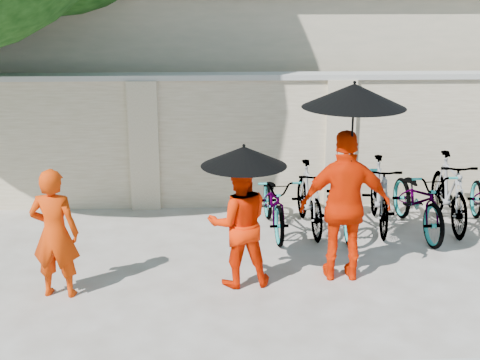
{
  "coord_description": "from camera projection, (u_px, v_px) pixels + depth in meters",
  "views": [
    {
      "loc": [
        0.08,
        -6.89,
        3.4
      ],
      "look_at": [
        0.38,
        0.86,
        1.1
      ],
      "focal_mm": 50.0,
      "sensor_mm": 36.0,
      "label": 1
    }
  ],
  "objects": [
    {
      "name": "ground",
      "position": [
        210.0,
        295.0,
        7.57
      ],
      "size": [
        80.0,
        80.0,
        0.0
      ],
      "primitive_type": "plane",
      "color": "#B8B1A9"
    },
    {
      "name": "compound_wall",
      "position": [
        274.0,
        143.0,
        10.39
      ],
      "size": [
        20.0,
        0.3,
        2.0
      ],
      "primitive_type": "cube",
      "color": "beige",
      "rests_on": "ground"
    },
    {
      "name": "building_behind",
      "position": [
        306.0,
        72.0,
        13.89
      ],
      "size": [
        14.0,
        6.0,
        3.2
      ],
      "primitive_type": "cube",
      "color": "#C1AF92",
      "rests_on": "ground"
    },
    {
      "name": "monk_left",
      "position": [
        55.0,
        233.0,
        7.37
      ],
      "size": [
        0.58,
        0.41,
        1.48
      ],
      "primitive_type": "imported",
      "rotation": [
        0.0,
        0.0,
        3.03
      ],
      "color": "red",
      "rests_on": "ground"
    },
    {
      "name": "monk_center",
      "position": [
        239.0,
        223.0,
        7.65
      ],
      "size": [
        0.79,
        0.65,
        1.5
      ],
      "primitive_type": "imported",
      "rotation": [
        0.0,
        0.0,
        3.27
      ],
      "color": "#F12400",
      "rests_on": "ground"
    },
    {
      "name": "parasol_center",
      "position": [
        244.0,
        156.0,
        7.34
      ],
      "size": [
        0.96,
        0.96,
        0.83
      ],
      "color": "black",
      "rests_on": "ground"
    },
    {
      "name": "monk_right",
      "position": [
        346.0,
        206.0,
        7.76
      ],
      "size": [
        1.07,
        0.47,
        1.8
      ],
      "primitive_type": "imported",
      "rotation": [
        0.0,
        0.0,
        3.11
      ],
      "color": "#F22700",
      "rests_on": "ground"
    },
    {
      "name": "parasol_right",
      "position": [
        354.0,
        96.0,
        7.32
      ],
      "size": [
        1.15,
        1.15,
        1.32
      ],
      "color": "black",
      "rests_on": "ground"
    },
    {
      "name": "bike_0",
      "position": [
        274.0,
        202.0,
        9.37
      ],
      "size": [
        0.68,
        1.68,
        0.87
      ],
      "primitive_type": "imported",
      "rotation": [
        0.0,
        0.0,
        0.07
      ],
      "color": "#A4A4A4",
      "rests_on": "ground"
    },
    {
      "name": "bike_1",
      "position": [
        309.0,
        198.0,
        9.45
      ],
      "size": [
        0.57,
        1.62,
        0.95
      ],
      "primitive_type": "imported",
      "rotation": [
        0.0,
        0.0,
        0.08
      ],
      "color": "#A4A4A4",
      "rests_on": "ground"
    },
    {
      "name": "bike_2",
      "position": [
        344.0,
        193.0,
        9.51
      ],
      "size": [
        0.77,
        1.99,
        1.03
      ],
      "primitive_type": "imported",
      "rotation": [
        0.0,
        0.0,
        -0.04
      ],
      "color": "#A4A4A4",
      "rests_on": "ground"
    },
    {
      "name": "bike_3",
      "position": [
        379.0,
        194.0,
        9.51
      ],
      "size": [
        0.64,
        1.7,
        1.0
      ],
      "primitive_type": "imported",
      "rotation": [
        0.0,
        0.0,
        -0.11
      ],
      "color": "#A4A4A4",
      "rests_on": "ground"
    },
    {
      "name": "bike_4",
      "position": [
        418.0,
        200.0,
        9.35
      ],
      "size": [
        0.79,
        1.86,
        0.95
      ],
      "primitive_type": "imported",
      "rotation": [
        0.0,
        0.0,
        0.09
      ],
      "color": "#A4A4A4",
      "rests_on": "ground"
    },
    {
      "name": "bike_5",
      "position": [
        449.0,
        191.0,
        9.57
      ],
      "size": [
        0.58,
        1.76,
        1.04
      ],
      "primitive_type": "imported",
      "rotation": [
        0.0,
        0.0,
        -0.05
      ],
      "color": "#A4A4A4",
      "rests_on": "ground"
    }
  ]
}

